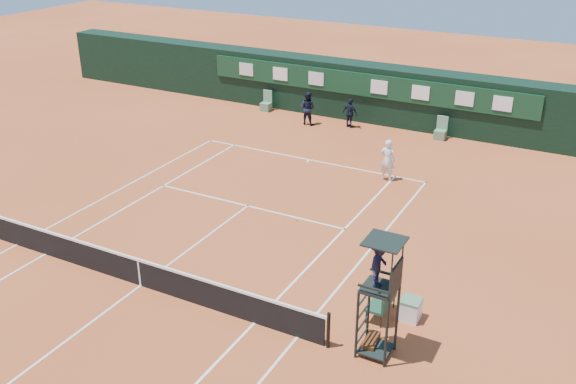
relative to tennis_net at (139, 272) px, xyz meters
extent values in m
plane|color=#BD572C|center=(0.00, 0.00, -0.51)|extent=(90.00, 90.00, 0.00)
cube|color=silver|center=(0.00, 11.88, -0.50)|extent=(11.05, 0.08, 0.01)
cube|color=white|center=(5.49, 0.00, -0.50)|extent=(0.08, 23.85, 0.01)
cube|color=silver|center=(-5.49, 0.00, -0.50)|extent=(0.08, 23.85, 0.01)
cube|color=white|center=(4.12, 0.00, -0.50)|extent=(0.08, 23.85, 0.01)
cube|color=silver|center=(-4.12, 0.00, -0.50)|extent=(0.08, 23.85, 0.01)
cube|color=white|center=(0.00, 6.40, -0.50)|extent=(8.31, 0.08, 0.01)
cube|color=silver|center=(0.00, 0.00, -0.50)|extent=(0.08, 12.88, 0.01)
cube|color=white|center=(0.00, 11.73, -0.50)|extent=(0.08, 0.30, 0.01)
cube|color=black|center=(0.00, 0.00, -0.06)|extent=(12.60, 0.04, 0.90)
cube|color=white|center=(0.00, 0.00, 0.42)|extent=(12.80, 0.06, 0.08)
cube|color=white|center=(0.00, 0.00, -0.05)|extent=(0.06, 0.05, 0.92)
cylinder|color=black|center=(6.40, 0.00, 0.04)|extent=(0.10, 0.10, 1.10)
cube|color=black|center=(0.00, 18.75, 0.99)|extent=(40.00, 1.50, 3.00)
cube|color=#0F371F|center=(0.00, 17.94, 1.59)|extent=(18.00, 0.10, 1.20)
cube|color=silver|center=(-7.00, 17.87, 1.59)|extent=(0.90, 0.04, 0.70)
cube|color=white|center=(-4.80, 17.87, 1.59)|extent=(0.90, 0.04, 0.70)
cube|color=silver|center=(-2.60, 17.87, 1.59)|extent=(0.90, 0.04, 0.70)
cube|color=white|center=(1.00, 17.87, 1.59)|extent=(0.90, 0.04, 0.70)
cube|color=white|center=(3.20, 17.87, 1.59)|extent=(0.90, 0.04, 0.70)
cube|color=white|center=(5.40, 17.87, 1.59)|extent=(0.90, 0.04, 0.70)
cube|color=white|center=(7.20, 17.87, 1.59)|extent=(0.90, 0.04, 0.70)
cube|color=#55835E|center=(-5.50, 17.45, -0.28)|extent=(0.55, 0.50, 0.46)
cube|color=#5C8D66|center=(-5.50, 17.67, 0.29)|extent=(0.55, 0.06, 0.70)
cube|color=#527E58|center=(4.50, 17.45, -0.28)|extent=(0.55, 0.50, 0.46)
cube|color=#5E906F|center=(4.50, 17.67, 0.29)|extent=(0.55, 0.06, 0.70)
cylinder|color=black|center=(7.21, -0.04, 0.49)|extent=(0.07, 0.07, 2.00)
cylinder|color=black|center=(7.21, 0.76, 0.49)|extent=(0.07, 0.07, 2.00)
cylinder|color=black|center=(8.01, -0.04, 0.49)|extent=(0.07, 0.07, 2.00)
cylinder|color=black|center=(8.01, 0.76, 0.49)|extent=(0.07, 0.07, 2.00)
cube|color=black|center=(7.61, 0.36, 1.53)|extent=(0.85, 0.85, 0.08)
cube|color=black|center=(8.01, 0.36, 1.94)|extent=(0.06, 0.85, 0.80)
cube|color=black|center=(7.61, -0.06, 1.74)|extent=(0.85, 0.05, 0.06)
cube|color=black|center=(7.61, 0.78, 1.74)|extent=(0.85, 0.05, 0.06)
cylinder|color=black|center=(8.01, -0.04, 2.39)|extent=(0.04, 0.04, 1.00)
cylinder|color=black|center=(8.01, 0.76, 2.39)|extent=(0.04, 0.04, 1.00)
cube|color=black|center=(7.66, 0.36, 2.89)|extent=(0.95, 0.95, 0.04)
cube|color=black|center=(7.61, 0.36, -0.36)|extent=(0.80, 0.80, 0.05)
cube|color=black|center=(7.21, 0.36, -0.11)|extent=(0.04, 0.80, 0.04)
cube|color=black|center=(7.21, 0.36, 0.29)|extent=(0.04, 0.80, 0.04)
cube|color=black|center=(7.21, 0.36, 0.69)|extent=(0.04, 0.80, 0.04)
cube|color=black|center=(7.21, 0.36, 1.09)|extent=(0.04, 0.80, 0.04)
imported|color=black|center=(7.56, 0.36, 2.21)|extent=(0.47, 0.82, 1.28)
cube|color=#1A422C|center=(7.12, 2.02, -0.06)|extent=(0.55, 1.20, 0.08)
cube|color=#1B4528|center=(7.37, 2.02, 0.29)|extent=(0.06, 1.20, 0.60)
cylinder|color=black|center=(6.90, 1.47, -0.30)|extent=(0.04, 0.04, 0.41)
cylinder|color=black|center=(7.34, 1.47, -0.30)|extent=(0.04, 0.04, 0.41)
cylinder|color=black|center=(6.90, 2.57, -0.30)|extent=(0.04, 0.04, 0.41)
cylinder|color=black|center=(7.34, 2.57, -0.30)|extent=(0.04, 0.04, 0.41)
cube|color=black|center=(7.42, 0.54, -0.36)|extent=(0.42, 0.80, 0.29)
cube|color=white|center=(7.93, 2.28, -0.21)|extent=(0.55, 0.55, 0.60)
cube|color=#537F5A|center=(7.93, 2.28, 0.11)|extent=(0.57, 0.57, 0.05)
sphere|color=#C3D431|center=(2.25, 6.21, -0.47)|extent=(0.07, 0.07, 0.07)
imported|color=white|center=(3.90, 11.38, 0.40)|extent=(0.68, 0.46, 1.82)
imported|color=black|center=(-2.38, 16.42, 0.38)|extent=(0.87, 0.69, 1.77)
imported|color=black|center=(-0.19, 17.01, 0.26)|extent=(0.97, 0.60, 1.54)
camera|label=1|loc=(11.97, -12.76, 10.48)|focal=40.00mm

